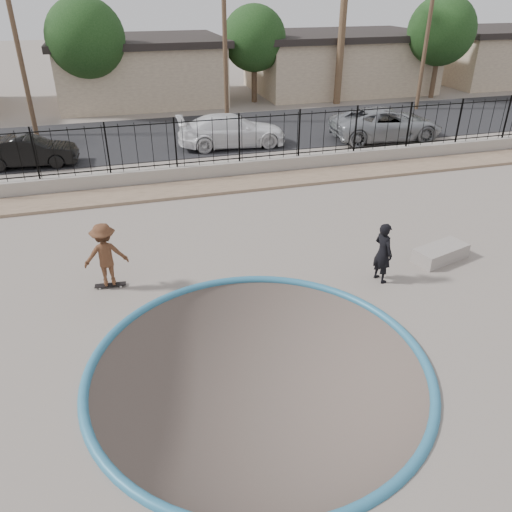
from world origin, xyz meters
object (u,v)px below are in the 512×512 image
object	(u,v)px
skater	(106,258)
skateboard	(110,285)
concrete_ledge	(441,253)
car_d	(386,124)
car_c	(232,131)
car_b	(29,151)
videographer	(383,253)

from	to	relation	value
skater	skateboard	world-z (taller)	skater
concrete_ledge	car_d	size ratio (longest dim) A/B	0.29
skater	car_c	xyz separation A→B (m)	(5.96, 11.34, -0.06)
skateboard	car_d	size ratio (longest dim) A/B	0.14
skater	car_b	bearing A→B (deg)	-76.19
car_d	car_c	bearing A→B (deg)	87.23
skater	skateboard	distance (m)	0.78
skater	videographer	world-z (taller)	skater
concrete_ledge	car_c	xyz separation A→B (m)	(-3.00, 12.41, 0.57)
skater	concrete_ledge	distance (m)	9.05
skateboard	car_b	world-z (taller)	car_b
car_c	car_d	bearing A→B (deg)	-94.08
skater	car_b	world-z (taller)	skater
videographer	car_d	bearing A→B (deg)	-42.27
skateboard	car_c	bearing A→B (deg)	67.50
concrete_ledge	car_b	size ratio (longest dim) A/B	0.42
skateboard	car_b	xyz separation A→B (m)	(-2.90, 10.80, 0.61)
videographer	concrete_ledge	world-z (taller)	videographer
skater	car_c	size ratio (longest dim) A/B	0.33
car_c	car_b	bearing A→B (deg)	96.43
skateboard	car_c	world-z (taller)	car_c
skater	videographer	distance (m)	6.99
videographer	car_b	distance (m)	15.75
videographer	concrete_ledge	distance (m)	2.31
videographer	skateboard	bearing A→B (deg)	63.81
concrete_ledge	skateboard	bearing A→B (deg)	173.17
skateboard	car_b	size ratio (longest dim) A/B	0.21
videographer	car_b	world-z (taller)	videographer
car_b	car_d	xyz separation A→B (m)	(16.44, -0.40, 0.13)
skateboard	car_c	xyz separation A→B (m)	(5.96, 11.34, 0.72)
videographer	car_c	world-z (taller)	videographer
videographer	car_c	xyz separation A→B (m)	(-0.84, 12.94, -0.04)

